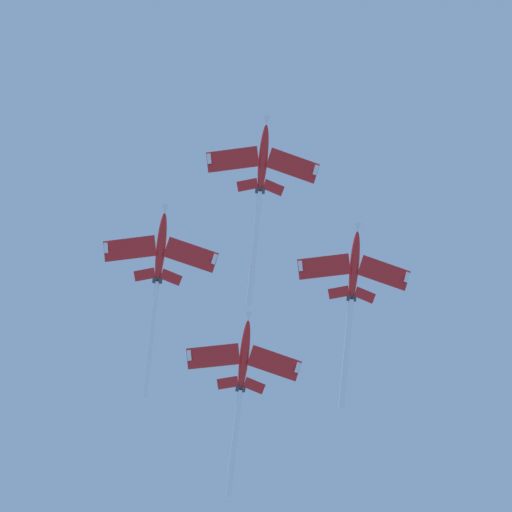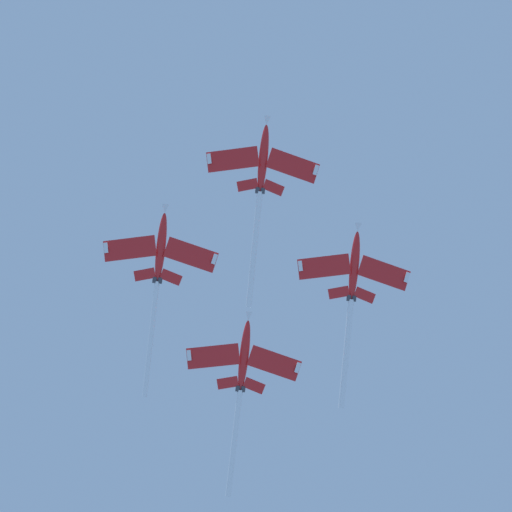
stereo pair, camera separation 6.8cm
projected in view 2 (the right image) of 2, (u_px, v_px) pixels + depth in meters
name	position (u px, v px, depth m)	size (l,w,h in m)	color
jet_lead	(260.00, 187.00, 188.58)	(23.62, 23.76, 17.45)	red
jet_left_wing	(352.00, 293.00, 188.15)	(22.83, 22.87, 16.80)	red
jet_right_wing	(158.00, 270.00, 186.30)	(23.30, 23.40, 17.21)	red
jet_slot	(241.00, 380.00, 185.32)	(22.59, 22.44, 15.91)	red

